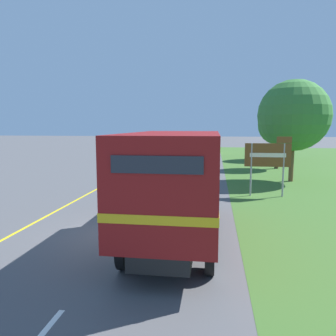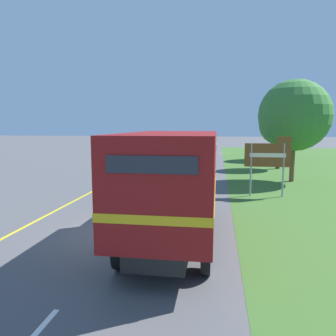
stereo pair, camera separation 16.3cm
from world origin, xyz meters
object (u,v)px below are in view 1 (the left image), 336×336
at_px(lead_car_white, 155,158).
at_px(roadside_tree_mid, 278,125).
at_px(highway_sign, 269,157).
at_px(roadside_tree_far, 286,119).
at_px(roadside_tree_near, 294,116).
at_px(horse_trailer_truck, 177,179).
at_px(lead_car_silver_ahead, 208,145).

relative_size(lead_car_white, roadside_tree_mid, 0.84).
distance_m(highway_sign, roadside_tree_far, 19.84).
bearing_deg(roadside_tree_near, lead_car_white, 156.57).
bearing_deg(highway_sign, horse_trailer_truck, -119.02).
xyz_separation_m(lead_car_silver_ahead, roadside_tree_far, (8.25, -7.93, 3.36)).
bearing_deg(roadside_tree_far, roadside_tree_mid, -105.86).
xyz_separation_m(horse_trailer_truck, lead_car_white, (-3.68, 16.07, -0.95)).
distance_m(lead_car_silver_ahead, roadside_tree_mid, 17.09).
relative_size(lead_car_silver_ahead, highway_sign, 1.39).
xyz_separation_m(highway_sign, roadside_tree_mid, (2.46, 11.31, 1.62)).
relative_size(lead_car_silver_ahead, roadside_tree_near, 0.65).
xyz_separation_m(lead_car_white, roadside_tree_far, (12.22, 10.01, 3.35)).
bearing_deg(roadside_tree_near, roadside_tree_far, 80.18).
bearing_deg(horse_trailer_truck, lead_car_white, 102.90).
distance_m(horse_trailer_truck, lead_car_silver_ahead, 34.03).
height_order(roadside_tree_near, roadside_tree_mid, roadside_tree_near).
relative_size(horse_trailer_truck, lead_car_silver_ahead, 1.89).
bearing_deg(lead_car_white, roadside_tree_mid, 12.29).
bearing_deg(roadside_tree_far, lead_car_silver_ahead, 136.12).
height_order(roadside_tree_near, roadside_tree_far, roadside_tree_far).
relative_size(highway_sign, roadside_tree_far, 0.46).
distance_m(horse_trailer_truck, highway_sign, 7.93).
bearing_deg(horse_trailer_truck, highway_sign, 60.98).
bearing_deg(roadside_tree_near, highway_sign, -114.36).
height_order(lead_car_white, roadside_tree_far, roadside_tree_far).
bearing_deg(highway_sign, roadside_tree_far, 76.25).
bearing_deg(horse_trailer_truck, lead_car_silver_ahead, 89.52).
xyz_separation_m(horse_trailer_truck, lead_car_silver_ahead, (0.28, 34.02, -0.95)).
height_order(horse_trailer_truck, lead_car_silver_ahead, horse_trailer_truck).
height_order(horse_trailer_truck, roadside_tree_near, roadside_tree_near).
bearing_deg(horse_trailer_truck, roadside_tree_near, 62.86).
distance_m(horse_trailer_truck, roadside_tree_far, 27.55).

